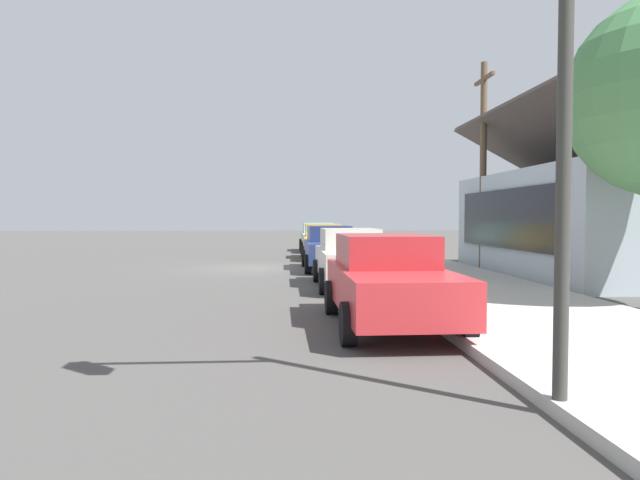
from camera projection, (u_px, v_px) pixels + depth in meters
The scene contains 11 objects.
ground_plane at pixel (258, 268), 21.05m from camera, with size 120.00×120.00×0.00m, color #4C4947.
sidewalk_curb at pixel (406, 265), 21.40m from camera, with size 60.00×4.20×0.16m, color #B2AFA8.
car_seafoam at pixel (318, 237), 31.39m from camera, with size 4.32×2.11×1.59m.
car_mustard at pixel (323, 241), 25.90m from camera, with size 4.36×2.11×1.59m.
car_navy at pixel (330, 247), 20.42m from camera, with size 4.48×1.94×1.59m.
car_ivory at pixel (351, 257), 15.38m from camera, with size 4.38×1.93×1.59m.
car_cherry at pixel (388, 280), 9.85m from camera, with size 4.48×2.03×1.59m.
storefront_building at pixel (621, 219), 18.41m from camera, with size 10.29×8.09×5.58m.
traffic_light_main at pixel (454, 46), 5.20m from camera, with size 0.37×2.79×5.20m.
utility_pole_wooden at pixel (483, 162), 20.43m from camera, with size 1.80×0.24×7.50m.
fire_hydrant_red at pixel (375, 257), 19.95m from camera, with size 0.22×0.22×0.71m.
Camera 1 is at (21.09, 0.96, 1.91)m, focal length 31.61 mm.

